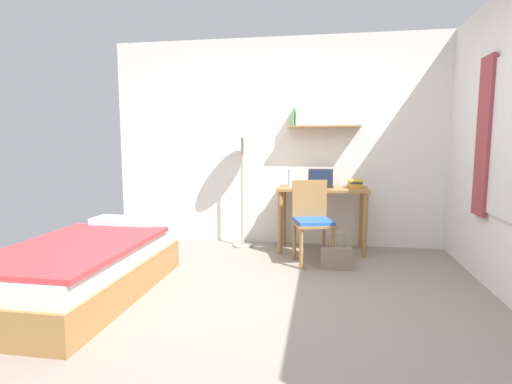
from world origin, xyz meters
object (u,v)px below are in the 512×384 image
(laptop, at_px, (320,182))
(handbag, at_px, (336,257))
(water_bottle, at_px, (290,178))
(desk_chair, at_px, (312,218))
(bed, at_px, (85,269))
(book_stack, at_px, (356,184))
(standing_lamp, at_px, (242,136))
(desk, at_px, (322,200))

(laptop, relative_size, handbag, 0.79)
(laptop, bearing_deg, water_bottle, -167.85)
(desk_chair, bearing_deg, laptop, 82.05)
(bed, distance_m, water_bottle, 2.48)
(bed, bearing_deg, handbag, 27.35)
(book_stack, bearing_deg, standing_lamp, -179.98)
(handbag, bearing_deg, desk, 102.36)
(water_bottle, relative_size, book_stack, 0.85)
(desk, height_order, standing_lamp, standing_lamp)
(standing_lamp, relative_size, book_stack, 6.30)
(bed, distance_m, desk_chair, 2.29)
(desk_chair, height_order, laptop, laptop)
(desk_chair, distance_m, book_stack, 0.79)
(book_stack, height_order, handbag, book_stack)
(laptop, relative_size, water_bottle, 1.42)
(bed, distance_m, handbag, 2.39)
(bed, xyz_separation_m, standing_lamp, (0.99, 1.82, 1.14))
(desk_chair, relative_size, standing_lamp, 0.56)
(book_stack, bearing_deg, desk_chair, -133.51)
(handbag, bearing_deg, bed, -152.65)
(desk, xyz_separation_m, laptop, (-0.03, 0.09, 0.21))
(water_bottle, xyz_separation_m, handbag, (0.54, -0.70, -0.75))
(water_bottle, distance_m, handbag, 1.15)
(desk_chair, relative_size, laptop, 2.92)
(standing_lamp, distance_m, water_bottle, 0.78)
(water_bottle, bearing_deg, handbag, -52.30)
(desk_chair, distance_m, water_bottle, 0.68)
(desk, height_order, desk_chair, desk_chair)
(water_bottle, bearing_deg, bed, -131.49)
(standing_lamp, bearing_deg, handbag, -32.63)
(bed, distance_m, standing_lamp, 2.37)
(standing_lamp, bearing_deg, desk_chair, -30.65)
(desk, height_order, laptop, laptop)
(desk, bearing_deg, laptop, 107.66)
(desk, bearing_deg, standing_lamp, 177.82)
(laptop, bearing_deg, bed, -136.12)
(desk, xyz_separation_m, water_bottle, (-0.39, 0.01, 0.26))
(standing_lamp, bearing_deg, desk, -2.18)
(bed, height_order, standing_lamp, standing_lamp)
(desk, relative_size, standing_lamp, 0.67)
(laptop, bearing_deg, standing_lamp, -177.08)
(desk_chair, bearing_deg, desk, 77.50)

